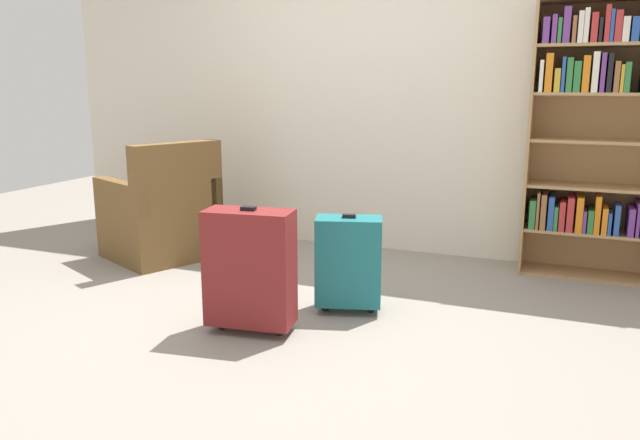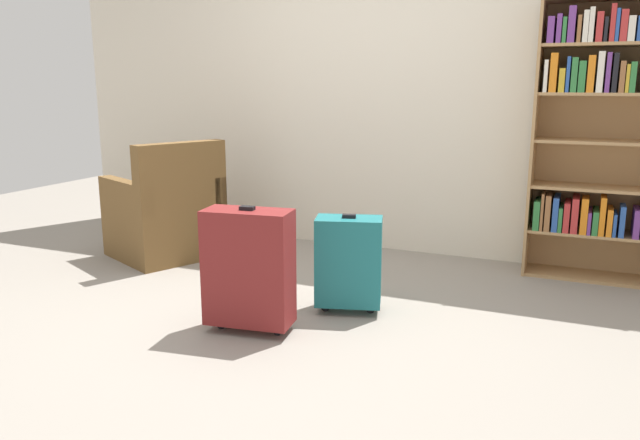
# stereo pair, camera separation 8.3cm
# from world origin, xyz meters

# --- Properties ---
(ground_plane) EXTENTS (9.83, 9.83, 0.00)m
(ground_plane) POSITION_xyz_m (0.00, 0.00, 0.00)
(ground_plane) COLOR gray
(back_wall) EXTENTS (5.62, 0.10, 2.60)m
(back_wall) POSITION_xyz_m (0.00, 1.84, 1.30)
(back_wall) COLOR beige
(back_wall) RESTS_ON ground
(bookshelf) EXTENTS (1.01, 0.32, 1.85)m
(bookshelf) POSITION_xyz_m (1.66, 1.63, 1.01)
(bookshelf) COLOR #A87F51
(bookshelf) RESTS_ON ground
(armchair) EXTENTS (0.93, 0.93, 0.90)m
(armchair) POSITION_xyz_m (-1.39, 0.90, 0.32)
(armchair) COLOR brown
(armchair) RESTS_ON ground
(mug) EXTENTS (0.12, 0.08, 0.10)m
(mug) POSITION_xyz_m (-0.90, 0.90, 0.05)
(mug) COLOR #1E7F4C
(mug) RESTS_ON ground
(suitcase_dark_red) EXTENTS (0.49, 0.27, 0.69)m
(suitcase_dark_red) POSITION_xyz_m (-0.07, -0.14, 0.36)
(suitcase_dark_red) COLOR maroon
(suitcase_dark_red) RESTS_ON ground
(suitcase_teal) EXTENTS (0.42, 0.31, 0.58)m
(suitcase_teal) POSITION_xyz_m (0.31, 0.34, 0.31)
(suitcase_teal) COLOR #19666B
(suitcase_teal) RESTS_ON ground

